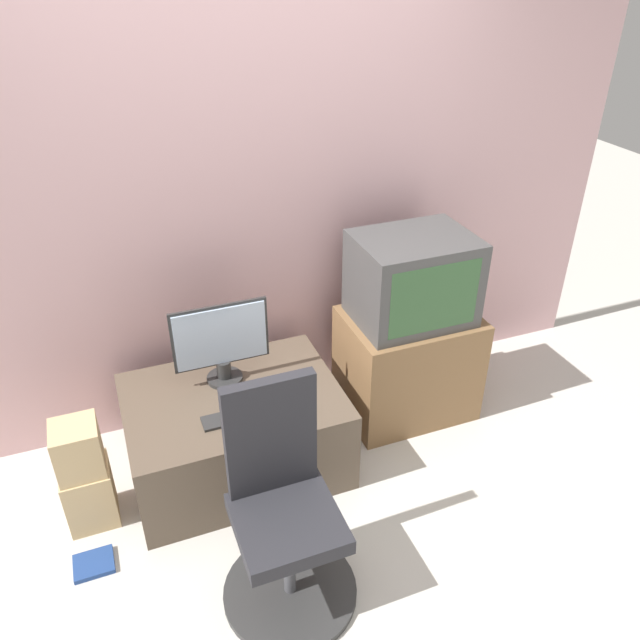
{
  "coord_description": "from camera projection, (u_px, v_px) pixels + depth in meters",
  "views": [
    {
      "loc": [
        -0.72,
        -1.61,
        2.37
      ],
      "look_at": [
        0.26,
        0.92,
        0.71
      ],
      "focal_mm": 35.0,
      "sensor_mm": 36.0,
      "label": 1
    }
  ],
  "objects": [
    {
      "name": "ground_plane",
      "position": [
        340.0,
        570.0,
        2.74
      ],
      "size": [
        12.0,
        12.0,
        0.0
      ],
      "primitive_type": "plane",
      "color": "beige"
    },
    {
      "name": "wall_back",
      "position": [
        242.0,
        190.0,
        3.12
      ],
      "size": [
        4.4,
        0.05,
        2.6
      ],
      "color": "beige",
      "rests_on": "ground_plane"
    },
    {
      "name": "desk",
      "position": [
        235.0,
        431.0,
        3.18
      ],
      "size": [
        1.05,
        0.77,
        0.46
      ],
      "color": "brown",
      "rests_on": "ground_plane"
    },
    {
      "name": "side_stand",
      "position": [
        407.0,
        364.0,
        3.54
      ],
      "size": [
        0.71,
        0.53,
        0.62
      ],
      "color": "olive",
      "rests_on": "ground_plane"
    },
    {
      "name": "main_monitor",
      "position": [
        221.0,
        342.0,
        3.05
      ],
      "size": [
        0.48,
        0.18,
        0.43
      ],
      "color": "#2D2D2D",
      "rests_on": "desk"
    },
    {
      "name": "keyboard",
      "position": [
        237.0,
        416.0,
        2.91
      ],
      "size": [
        0.32,
        0.1,
        0.01
      ],
      "color": "#2D2D2D",
      "rests_on": "desk"
    },
    {
      "name": "mouse",
      "position": [
        283.0,
        400.0,
        3.0
      ],
      "size": [
        0.06,
        0.04,
        0.03
      ],
      "color": "silver",
      "rests_on": "desk"
    },
    {
      "name": "crt_tv",
      "position": [
        413.0,
        279.0,
        3.25
      ],
      "size": [
        0.6,
        0.46,
        0.47
      ],
      "color": "#474747",
      "rests_on": "side_stand"
    },
    {
      "name": "office_chair",
      "position": [
        283.0,
        520.0,
        2.48
      ],
      "size": [
        0.56,
        0.56,
        1.0
      ],
      "color": "#333333",
      "rests_on": "ground_plane"
    },
    {
      "name": "cardboard_box_lower",
      "position": [
        90.0,
        494.0,
        2.92
      ],
      "size": [
        0.22,
        0.22,
        0.31
      ],
      "color": "#D1B27F",
      "rests_on": "ground_plane"
    },
    {
      "name": "cardboard_box_upper",
      "position": [
        78.0,
        449.0,
        2.77
      ],
      "size": [
        0.2,
        0.2,
        0.25
      ],
      "color": "#D1B27F",
      "rests_on": "cardboard_box_lower"
    },
    {
      "name": "book",
      "position": [
        94.0,
        564.0,
        2.76
      ],
      "size": [
        0.17,
        0.15,
        0.02
      ],
      "color": "navy",
      "rests_on": "ground_plane"
    }
  ]
}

